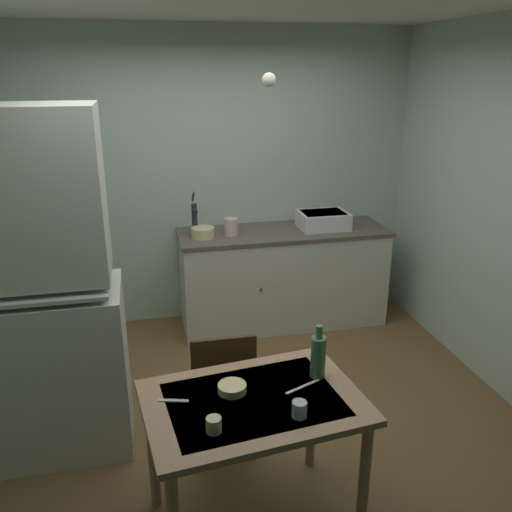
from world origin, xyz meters
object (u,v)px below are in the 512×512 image
hutch_cabinet (26,304)px  glass_bottle (318,356)px  chair_far_side (222,388)px  serving_bowl_wide (232,388)px  sink_basin (323,220)px  dining_table (253,418)px  hand_pump (195,216)px  mug_dark (299,409)px  mixing_bowl_counter (203,233)px

hutch_cabinet → glass_bottle: size_ratio=7.19×
chair_far_side → serving_bowl_wide: chair_far_side is taller
sink_basin → dining_table: 2.59m
hand_pump → dining_table: hand_pump is taller
sink_basin → hutch_cabinet: bearing=-149.3°
chair_far_side → hutch_cabinet: bearing=164.1°
hand_pump → chair_far_side: bearing=-91.7°
serving_bowl_wide → mug_dark: size_ratio=1.84×
serving_bowl_wide → mug_dark: mug_dark is taller
chair_far_side → sink_basin: bearing=54.2°
mixing_bowl_counter → glass_bottle: size_ratio=0.68×
dining_table → mug_dark: (0.18, -0.18, 0.15)m
dining_table → mixing_bowl_counter: bearing=88.9°
hutch_cabinet → chair_far_side: 1.27m
hand_pump → chair_far_side: (-0.05, -1.74, -0.62)m
hutch_cabinet → dining_table: bearing=-37.9°
hutch_cabinet → sink_basin: bearing=30.7°
mug_dark → hutch_cabinet: bearing=141.0°
hand_pump → mixing_bowl_counter: (0.06, -0.10, -0.12)m
sink_basin → hand_pump: 1.18m
serving_bowl_wide → mixing_bowl_counter: bearing=86.4°
hutch_cabinet → hand_pump: hutch_cabinet is taller
sink_basin → glass_bottle: (-0.79, -2.17, -0.09)m
glass_bottle → hutch_cabinet: bearing=153.1°
hutch_cabinet → dining_table: 1.52m
hand_pump → serving_bowl_wide: hand_pump is taller
mixing_bowl_counter → glass_bottle: 2.14m
serving_bowl_wide → glass_bottle: bearing=5.2°
mug_dark → chair_far_side: bearing=107.5°
chair_far_side → mixing_bowl_counter: bearing=86.2°
dining_table → glass_bottle: glass_bottle is taller
sink_basin → mixing_bowl_counter: 1.12m
hutch_cabinet → mixing_bowl_counter: size_ratio=10.61×
chair_far_side → mug_dark: (0.24, -0.78, 0.35)m
chair_far_side → glass_bottle: glass_bottle is taller
glass_bottle → mixing_bowl_counter: bearing=98.9°
mug_dark → glass_bottle: size_ratio=0.27×
hand_pump → mug_dark: size_ratio=4.94×
glass_bottle → hand_pump: bearing=99.9°
hutch_cabinet → sink_basin: hutch_cabinet is taller
hand_pump → serving_bowl_wide: bearing=-92.0°
mug_dark → glass_bottle: (0.19, 0.31, 0.08)m
hand_pump → hutch_cabinet: bearing=-129.1°
hand_pump → mug_dark: hand_pump is taller
mixing_bowl_counter → chair_far_side: size_ratio=0.23×
chair_far_side → hand_pump: bearing=88.3°
mixing_bowl_counter → dining_table: 2.26m
mug_dark → glass_bottle: glass_bottle is taller
hutch_cabinet → serving_bowl_wide: size_ratio=14.70×
mixing_bowl_counter → dining_table: bearing=-91.1°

